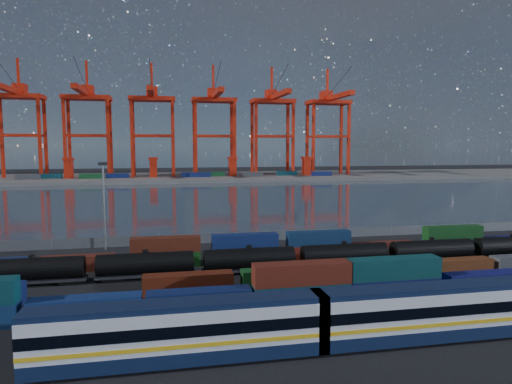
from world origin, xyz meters
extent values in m
plane|color=black|center=(0.00, 0.00, 0.00)|extent=(700.00, 700.00, 0.00)
plane|color=#323D49|center=(0.00, 105.00, 0.01)|extent=(700.00, 700.00, 0.00)
cube|color=#514F4C|center=(0.00, 210.00, 1.00)|extent=(700.00, 70.00, 2.00)
cone|color=#1E2630|center=(-200.00, 1600.00, 260.00)|extent=(1100.00, 1100.00, 520.00)
cone|color=#1E2630|center=(200.00, 1600.00, 230.00)|extent=(1040.00, 1040.00, 460.00)
cone|color=#1E2630|center=(600.00, 1600.00, 190.00)|extent=(960.00, 960.00, 380.00)
cone|color=#1E2630|center=(950.00, 1600.00, 150.00)|extent=(840.00, 840.00, 300.00)
cube|color=silver|center=(-17.43, -22.93, 3.14)|extent=(27.09, 3.25, 4.12)
cube|color=#0E1934|center=(-17.43, -22.93, 0.98)|extent=(27.09, 3.32, 1.30)
cube|color=#0E1934|center=(-17.43, -22.93, 5.47)|extent=(27.09, 2.93, 0.54)
cube|color=gold|center=(-17.43, -22.93, 2.28)|extent=(27.12, 3.35, 0.39)
cube|color=black|center=(-17.43, -22.93, 3.58)|extent=(27.12, 3.35, 1.08)
cube|color=black|center=(-26.91, -22.93, 0.38)|extent=(3.25, 2.17, 0.76)
cube|color=black|center=(-7.94, -22.93, 0.38)|extent=(3.25, 2.17, 0.76)
cube|color=silver|center=(8.57, -22.93, 3.14)|extent=(27.09, 3.25, 4.12)
cube|color=#0E1934|center=(8.57, -22.93, 0.98)|extent=(27.09, 3.32, 1.30)
cube|color=#0E1934|center=(8.57, -22.93, 5.47)|extent=(27.09, 2.93, 0.54)
cube|color=gold|center=(8.57, -22.93, 2.28)|extent=(27.12, 3.35, 0.39)
cube|color=black|center=(8.57, -22.93, 3.58)|extent=(27.12, 3.35, 1.08)
cube|color=black|center=(-0.91, -22.93, 0.38)|extent=(3.25, 2.17, 0.76)
cube|color=navy|center=(-27.68, -10.34, 1.33)|extent=(12.30, 2.50, 2.67)
cube|color=#101D50|center=(-14.93, -10.34, 1.33)|extent=(12.30, 2.50, 2.67)
cube|color=#0C3442|center=(-2.25, -10.34, 1.33)|extent=(12.30, 2.50, 2.67)
cube|color=maroon|center=(-2.25, -10.34, 4.00)|extent=(12.30, 2.50, 2.67)
cube|color=#101452|center=(9.95, -10.34, 1.33)|extent=(12.30, 2.50, 2.67)
cube|color=#0D4044|center=(9.95, -10.34, 4.00)|extent=(12.30, 2.50, 2.67)
cube|color=navy|center=(23.91, -10.34, 1.33)|extent=(12.30, 2.50, 2.67)
cube|color=#5A1D0D|center=(-15.85, -2.85, 1.30)|extent=(11.98, 2.44, 2.60)
cube|color=#124418|center=(-2.58, -2.85, 1.30)|extent=(11.98, 2.44, 2.60)
cube|color=#0D3A46|center=(10.59, -2.85, 1.30)|extent=(11.98, 2.44, 2.60)
cube|color=#632E13|center=(23.94, -2.85, 1.30)|extent=(11.98, 2.44, 2.60)
cube|color=#5A1E12|center=(-32.31, 11.39, 1.21)|extent=(11.19, 2.28, 2.43)
cube|color=#124515|center=(-18.76, 11.39, 1.21)|extent=(11.19, 2.28, 2.43)
cube|color=#561F11|center=(-18.76, 11.39, 3.64)|extent=(11.19, 2.28, 2.43)
cube|color=brown|center=(-5.61, 11.39, 1.21)|extent=(11.19, 2.28, 2.43)
cube|color=navy|center=(-5.61, 11.39, 3.64)|extent=(11.19, 2.28, 2.43)
cube|color=maroon|center=(7.39, 11.39, 1.21)|extent=(11.19, 2.28, 2.43)
cube|color=#0F294E|center=(7.39, 11.39, 3.64)|extent=(11.19, 2.28, 2.43)
cube|color=#5C1D12|center=(19.80, 11.39, 1.21)|extent=(11.19, 2.28, 2.43)
cube|color=#0D4448|center=(33.51, 11.39, 1.21)|extent=(11.19, 2.28, 2.43)
cube|color=#124416|center=(33.51, 11.39, 3.64)|extent=(11.19, 2.28, 2.43)
cube|color=#12135A|center=(45.58, 11.39, 1.21)|extent=(11.19, 2.28, 2.43)
cylinder|color=black|center=(-37.17, 4.45, 2.46)|extent=(13.88, 3.10, 3.10)
cylinder|color=black|center=(-37.17, 4.45, 4.17)|extent=(0.85, 0.85, 0.53)
cube|color=black|center=(-37.17, 4.45, 0.75)|extent=(14.42, 2.14, 0.43)
cube|color=black|center=(-32.37, 4.45, 0.32)|extent=(2.67, 1.92, 0.64)
cylinder|color=black|center=(-21.67, 4.45, 2.46)|extent=(13.88, 3.10, 3.10)
cylinder|color=black|center=(-21.67, 4.45, 4.17)|extent=(0.85, 0.85, 0.53)
cube|color=black|center=(-21.67, 4.45, 0.75)|extent=(14.42, 2.14, 0.43)
cube|color=black|center=(-26.48, 4.45, 0.32)|extent=(2.67, 1.92, 0.64)
cube|color=black|center=(-16.87, 4.45, 0.32)|extent=(2.67, 1.92, 0.64)
cylinder|color=black|center=(-6.17, 4.45, 2.46)|extent=(13.88, 3.10, 3.10)
cylinder|color=black|center=(-6.17, 4.45, 4.17)|extent=(0.85, 0.85, 0.53)
cube|color=black|center=(-6.17, 4.45, 0.75)|extent=(14.42, 2.14, 0.43)
cube|color=black|center=(-10.98, 4.45, 0.32)|extent=(2.67, 1.92, 0.64)
cube|color=black|center=(-1.37, 4.45, 0.32)|extent=(2.67, 1.92, 0.64)
cylinder|color=black|center=(9.33, 4.45, 2.46)|extent=(13.88, 3.10, 3.10)
cylinder|color=black|center=(9.33, 4.45, 4.17)|extent=(0.85, 0.85, 0.53)
cube|color=black|center=(9.33, 4.45, 0.75)|extent=(14.42, 2.14, 0.43)
cube|color=black|center=(4.52, 4.45, 0.32)|extent=(2.67, 1.92, 0.64)
cube|color=black|center=(14.13, 4.45, 0.32)|extent=(2.67, 1.92, 0.64)
cylinder|color=black|center=(24.83, 4.45, 2.46)|extent=(13.88, 3.10, 3.10)
cylinder|color=black|center=(24.83, 4.45, 4.17)|extent=(0.85, 0.85, 0.53)
cube|color=black|center=(24.83, 4.45, 0.75)|extent=(14.42, 2.14, 0.43)
cube|color=black|center=(20.02, 4.45, 0.32)|extent=(2.67, 1.92, 0.64)
cube|color=black|center=(29.63, 4.45, 0.32)|extent=(2.67, 1.92, 0.64)
cylinder|color=black|center=(40.33, 4.45, 2.46)|extent=(13.88, 3.10, 3.10)
cube|color=black|center=(40.33, 4.45, 0.75)|extent=(14.42, 2.14, 0.43)
cube|color=black|center=(35.52, 4.45, 0.32)|extent=(2.67, 1.92, 0.64)
cube|color=#595B5E|center=(0.00, 28.00, 1.00)|extent=(160.00, 0.06, 2.00)
cylinder|color=slate|center=(-40.00, 28.00, 1.10)|extent=(0.12, 0.12, 2.20)
cylinder|color=slate|center=(-30.00, 28.00, 1.10)|extent=(0.12, 0.12, 2.20)
cylinder|color=slate|center=(-20.00, 28.00, 1.10)|extent=(0.12, 0.12, 2.20)
cylinder|color=slate|center=(-10.00, 28.00, 1.10)|extent=(0.12, 0.12, 2.20)
cylinder|color=slate|center=(0.00, 28.00, 1.10)|extent=(0.12, 0.12, 2.20)
cylinder|color=slate|center=(10.00, 28.00, 1.10)|extent=(0.12, 0.12, 2.20)
cylinder|color=slate|center=(20.00, 28.00, 1.10)|extent=(0.12, 0.12, 2.20)
cylinder|color=slate|center=(30.00, 28.00, 1.10)|extent=(0.12, 0.12, 2.20)
cylinder|color=slate|center=(40.00, 28.00, 1.10)|extent=(0.12, 0.12, 2.20)
cylinder|color=slate|center=(50.00, 28.00, 1.10)|extent=(0.12, 0.12, 2.20)
cylinder|color=slate|center=(60.00, 28.00, 1.10)|extent=(0.12, 0.12, 2.20)
cylinder|color=slate|center=(-30.00, 26.00, 8.00)|extent=(0.36, 0.36, 16.00)
cube|color=black|center=(-30.00, 26.00, 16.30)|extent=(1.60, 0.40, 0.60)
cube|color=red|center=(-106.21, 211.12, 22.94)|extent=(1.63, 1.63, 45.88)
cube|color=red|center=(-83.79, 198.88, 22.94)|extent=(1.63, 1.63, 45.88)
cube|color=red|center=(-83.79, 211.12, 22.94)|extent=(1.63, 1.63, 45.88)
cube|color=red|center=(-95.00, 198.88, 25.23)|extent=(22.43, 1.43, 1.43)
cube|color=red|center=(-95.00, 211.12, 25.23)|extent=(22.43, 1.43, 1.43)
cube|color=red|center=(-95.00, 205.00, 45.88)|extent=(25.49, 14.27, 2.24)
cube|color=red|center=(-95.00, 192.77, 47.92)|extent=(3.06, 48.94, 2.55)
cube|color=red|center=(-95.00, 209.08, 50.47)|extent=(6.12, 8.16, 5.10)
cube|color=red|center=(-95.00, 207.04, 58.11)|extent=(1.22, 1.22, 16.31)
cylinder|color=black|center=(-95.00, 190.32, 55.05)|extent=(0.24, 41.96, 13.84)
cube|color=red|center=(-71.21, 198.88, 22.94)|extent=(1.63, 1.63, 45.88)
cube|color=red|center=(-71.21, 211.12, 22.94)|extent=(1.63, 1.63, 45.88)
cube|color=red|center=(-48.79, 198.88, 22.94)|extent=(1.63, 1.63, 45.88)
cube|color=red|center=(-48.79, 211.12, 22.94)|extent=(1.63, 1.63, 45.88)
cube|color=red|center=(-60.00, 198.88, 25.23)|extent=(22.43, 1.43, 1.43)
cube|color=red|center=(-60.00, 211.12, 25.23)|extent=(22.43, 1.43, 1.43)
cube|color=red|center=(-60.00, 205.00, 45.88)|extent=(25.49, 14.27, 2.24)
cube|color=red|center=(-60.00, 192.77, 47.92)|extent=(3.06, 48.94, 2.55)
cube|color=red|center=(-60.00, 209.08, 50.47)|extent=(6.12, 8.16, 5.10)
cube|color=red|center=(-60.00, 207.04, 58.11)|extent=(1.22, 1.22, 16.31)
cylinder|color=black|center=(-60.00, 190.32, 55.05)|extent=(0.24, 41.96, 13.84)
cube|color=red|center=(-36.21, 198.88, 22.94)|extent=(1.63, 1.63, 45.88)
cube|color=red|center=(-36.21, 211.12, 22.94)|extent=(1.63, 1.63, 45.88)
cube|color=red|center=(-13.79, 198.88, 22.94)|extent=(1.63, 1.63, 45.88)
cube|color=red|center=(-13.79, 211.12, 22.94)|extent=(1.63, 1.63, 45.88)
cube|color=red|center=(-25.00, 198.88, 25.23)|extent=(22.43, 1.43, 1.43)
cube|color=red|center=(-25.00, 211.12, 25.23)|extent=(22.43, 1.43, 1.43)
cube|color=red|center=(-25.00, 205.00, 45.88)|extent=(25.49, 14.27, 2.24)
cube|color=red|center=(-25.00, 192.77, 47.92)|extent=(3.06, 48.94, 2.55)
cube|color=red|center=(-25.00, 209.08, 50.47)|extent=(6.12, 8.16, 5.10)
cube|color=red|center=(-25.00, 207.04, 58.11)|extent=(1.22, 1.22, 16.31)
cylinder|color=black|center=(-25.00, 190.32, 55.05)|extent=(0.24, 41.96, 13.84)
cube|color=red|center=(-1.21, 198.88, 22.94)|extent=(1.63, 1.63, 45.88)
cube|color=red|center=(-1.21, 211.12, 22.94)|extent=(1.63, 1.63, 45.88)
cube|color=red|center=(21.21, 198.88, 22.94)|extent=(1.63, 1.63, 45.88)
cube|color=red|center=(21.21, 211.12, 22.94)|extent=(1.63, 1.63, 45.88)
cube|color=red|center=(10.00, 198.88, 25.23)|extent=(22.43, 1.43, 1.43)
cube|color=red|center=(10.00, 211.12, 25.23)|extent=(22.43, 1.43, 1.43)
cube|color=red|center=(10.00, 205.00, 45.88)|extent=(25.49, 14.27, 2.24)
cube|color=red|center=(10.00, 192.77, 47.92)|extent=(3.06, 48.94, 2.55)
cube|color=red|center=(10.00, 209.08, 50.47)|extent=(6.12, 8.16, 5.10)
cube|color=red|center=(10.00, 207.04, 58.11)|extent=(1.22, 1.22, 16.31)
cylinder|color=black|center=(10.00, 190.32, 55.05)|extent=(0.24, 41.96, 13.84)
cube|color=red|center=(33.79, 198.88, 22.94)|extent=(1.63, 1.63, 45.88)
cube|color=red|center=(33.79, 211.12, 22.94)|extent=(1.63, 1.63, 45.88)
cube|color=red|center=(56.21, 198.88, 22.94)|extent=(1.63, 1.63, 45.88)
cube|color=red|center=(56.21, 211.12, 22.94)|extent=(1.63, 1.63, 45.88)
cube|color=red|center=(45.00, 198.88, 25.23)|extent=(22.43, 1.43, 1.43)
cube|color=red|center=(45.00, 211.12, 25.23)|extent=(22.43, 1.43, 1.43)
cube|color=red|center=(45.00, 205.00, 45.88)|extent=(25.49, 14.27, 2.24)
cube|color=red|center=(45.00, 192.77, 47.92)|extent=(3.06, 48.94, 2.55)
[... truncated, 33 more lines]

